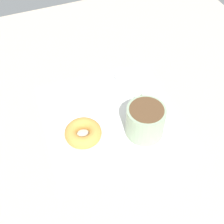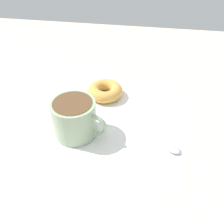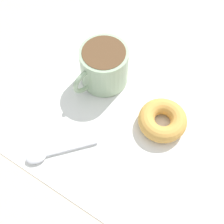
% 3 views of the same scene
% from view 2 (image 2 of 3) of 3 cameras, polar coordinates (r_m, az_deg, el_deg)
% --- Properties ---
extents(ground_plane, '(1.20, 1.20, 0.02)m').
position_cam_2_polar(ground_plane, '(0.61, -1.06, -2.06)').
color(ground_plane, beige).
extents(napkin, '(0.36, 0.36, 0.00)m').
position_cam_2_polar(napkin, '(0.59, -0.00, -1.59)').
color(napkin, white).
rests_on(napkin, ground_plane).
extents(coffee_cup, '(0.09, 0.12, 0.08)m').
position_cam_2_polar(coffee_cup, '(0.54, -8.49, -1.30)').
color(coffee_cup, '#9EB793').
rests_on(coffee_cup, napkin).
extents(donut, '(0.09, 0.09, 0.03)m').
position_cam_2_polar(donut, '(0.66, -1.58, 4.88)').
color(donut, gold).
rests_on(donut, napkin).
extents(spoon, '(0.10, 0.10, 0.01)m').
position_cam_2_polar(spoon, '(0.54, 12.33, -6.95)').
color(spoon, silver).
rests_on(spoon, napkin).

